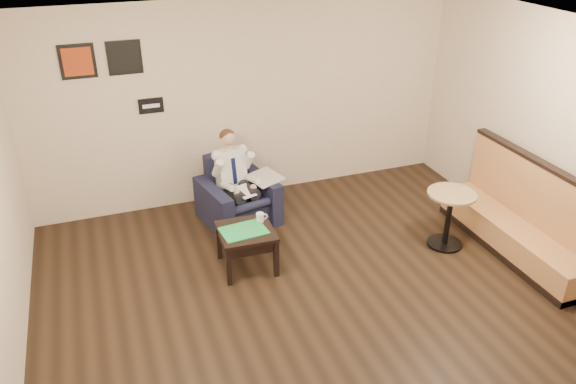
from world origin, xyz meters
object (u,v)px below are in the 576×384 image
object	(u,v)px
green_folder	(244,231)
cafe_table	(448,219)
banquette	(518,209)
armchair	(238,192)
smartphone	(247,221)
side_table	(247,248)
coffee_mug	(260,217)
seated_man	(241,184)

from	to	relation	value
green_folder	cafe_table	xyz separation A→B (m)	(2.52, -0.37, -0.15)
green_folder	banquette	xyz separation A→B (m)	(3.21, -0.76, 0.06)
armchair	smartphone	distance (m)	0.93
side_table	smartphone	size ratio (longest dim) A/B	3.93
smartphone	coffee_mug	bearing A→B (deg)	-7.10
side_table	smartphone	bearing A→B (deg)	70.15
green_folder	seated_man	bearing A→B (deg)	75.37
smartphone	cafe_table	world-z (taller)	cafe_table
coffee_mug	banquette	world-z (taller)	banquette
armchair	green_folder	bearing A→B (deg)	-114.43
smartphone	side_table	bearing A→B (deg)	-97.35
seated_man	coffee_mug	size ratio (longest dim) A/B	11.00
side_table	green_folder	size ratio (longest dim) A/B	1.22
armchair	side_table	xyz separation A→B (m)	(-0.20, -1.09, -0.18)
seated_man	cafe_table	bearing A→B (deg)	-43.73
coffee_mug	side_table	bearing A→B (deg)	-148.81
coffee_mug	armchair	bearing A→B (deg)	90.47
side_table	banquette	bearing A→B (deg)	-13.77
side_table	cafe_table	distance (m)	2.52
side_table	green_folder	distance (m)	0.27
coffee_mug	banquette	distance (m)	3.10
banquette	smartphone	bearing A→B (deg)	162.90
coffee_mug	cafe_table	bearing A→B (deg)	-12.91
armchair	cafe_table	distance (m)	2.72
coffee_mug	banquette	xyz separation A→B (m)	(2.96, -0.90, 0.01)
side_table	banquette	size ratio (longest dim) A/B	0.28
seated_man	coffee_mug	xyz separation A→B (m)	(-0.02, -0.85, -0.03)
seated_man	smartphone	world-z (taller)	seated_man
green_folder	cafe_table	world-z (taller)	cafe_table
banquette	armchair	bearing A→B (deg)	147.85
green_folder	smartphone	world-z (taller)	green_folder
seated_man	cafe_table	xyz separation A→B (m)	(2.26, -1.37, -0.22)
banquette	seated_man	bearing A→B (deg)	149.19
armchair	banquette	distance (m)	3.51
green_folder	coffee_mug	bearing A→B (deg)	31.19
side_table	coffee_mug	world-z (taller)	coffee_mug
side_table	cafe_table	xyz separation A→B (m)	(2.48, -0.39, 0.11)
armchair	seated_man	xyz separation A→B (m)	(0.02, -0.11, 0.16)
banquette	cafe_table	size ratio (longest dim) A/B	3.06
smartphone	cafe_table	size ratio (longest dim) A/B	0.22
armchair	cafe_table	size ratio (longest dim) A/B	1.21
armchair	coffee_mug	size ratio (longest dim) A/B	8.30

